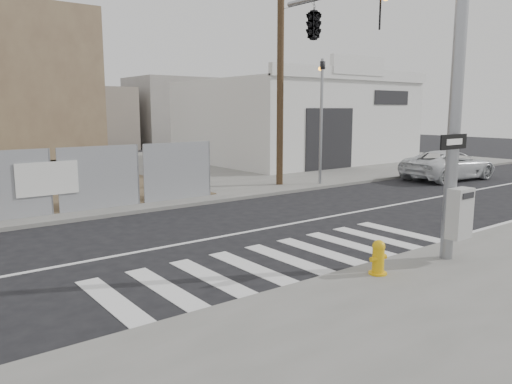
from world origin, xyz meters
TOP-DOWN VIEW (x-y plane):
  - ground at (0.00, 0.00)m, footprint 100.00×100.00m
  - sidewalk_far at (0.00, 14.00)m, footprint 50.00×20.00m
  - signal_pole at (2.49, -2.05)m, footprint 0.96×5.87m
  - far_signal_pole at (8.00, 4.60)m, footprint 0.16×0.20m
  - concrete_wall_right at (-0.50, 14.08)m, footprint 5.50×1.30m
  - auto_shop at (14.00, 12.97)m, footprint 12.00×10.20m
  - utility_pole_right at (6.50, 5.50)m, footprint 1.60×0.28m
  - fire_hydrant at (0.49, -4.60)m, footprint 0.45×0.45m
  - suv at (14.31, 2.46)m, footprint 5.07×2.64m
  - traffic_cone_d at (-1.39, 5.46)m, footprint 0.41×0.41m

SIDE VIEW (x-z plane):
  - ground at x=0.00m, z-range 0.00..0.00m
  - sidewalk_far at x=0.00m, z-range 0.00..0.12m
  - traffic_cone_d at x=-1.39m, z-range 0.11..0.77m
  - fire_hydrant at x=0.49m, z-range 0.12..0.79m
  - suv at x=14.31m, z-range 0.00..1.36m
  - auto_shop at x=14.00m, z-range -0.44..5.51m
  - concrete_wall_right at x=-0.50m, z-range -0.62..7.38m
  - far_signal_pole at x=8.00m, z-range 0.68..6.28m
  - signal_pole at x=2.49m, z-range 1.28..8.28m
  - utility_pole_right at x=6.50m, z-range 0.20..10.20m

